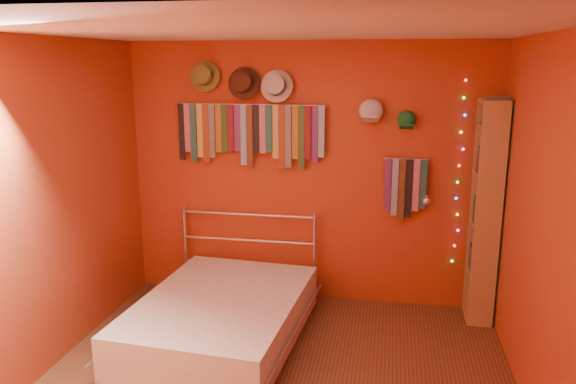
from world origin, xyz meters
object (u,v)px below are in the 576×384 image
Objects in this scene: tie_rack at (250,131)px; bed at (221,317)px; bookshelf at (491,212)px; reading_lamp at (426,200)px.

tie_rack is 0.76× the size of bed.
tie_rack is 0.72× the size of bookshelf.
reading_lamp is 0.57m from bookshelf.
tie_rack is 4.37× the size of reading_lamp.
tie_rack is 1.75m from reading_lamp.
tie_rack is 2.31m from bookshelf.
bookshelf is (0.56, 0.03, -0.09)m from reading_lamp.
bookshelf reaches higher than reading_lamp.
tie_rack is at bearing 92.77° from bed.
bed is (-1.68, -0.79, -0.90)m from reading_lamp.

